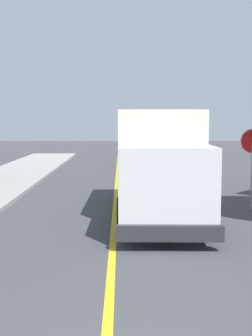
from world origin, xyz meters
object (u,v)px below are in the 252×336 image
(parked_car_near, at_px, (169,168))
(parked_car_far, at_px, (141,150))
(stop_sign, at_px, (252,153))
(parked_car_mid, at_px, (147,156))
(box_truck, at_px, (159,158))
(parked_car_furthest, at_px, (143,144))

(parked_car_near, relative_size, parked_car_far, 1.01)
(parked_car_near, bearing_deg, stop_sign, -68.62)
(parked_car_mid, bearing_deg, stop_sign, -77.67)
(parked_car_near, height_order, parked_car_mid, same)
(box_truck, bearing_deg, parked_car_far, 88.89)
(parked_car_mid, height_order, parked_car_far, same)
(box_truck, relative_size, stop_sign, 2.73)
(parked_car_far, relative_size, parked_car_furthest, 1.00)
(box_truck, xyz_separation_m, stop_sign, (3.12, 0.80, 0.09))
(parked_car_near, bearing_deg, parked_car_mid, 94.81)
(parked_car_far, distance_m, parked_car_furthest, 7.45)
(stop_sign, bearing_deg, parked_car_mid, 102.33)
(parked_car_mid, distance_m, parked_car_far, 5.63)
(box_truck, bearing_deg, parked_car_furthest, 88.19)
(parked_car_mid, xyz_separation_m, parked_car_furthest, (0.39, 13.07, 0.00))
(box_truck, distance_m, parked_car_furthest, 26.17)
(parked_car_mid, xyz_separation_m, stop_sign, (2.68, -12.27, 1.06))
(box_truck, xyz_separation_m, parked_car_far, (0.36, 18.70, -0.97))
(parked_car_near, distance_m, parked_car_mid, 6.93)
(box_truck, relative_size, parked_car_mid, 1.64)
(box_truck, distance_m, parked_car_near, 6.32)
(parked_car_mid, bearing_deg, parked_car_far, 90.74)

